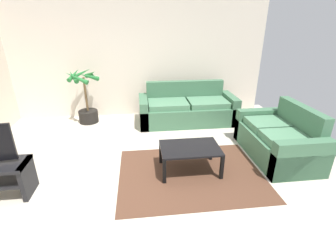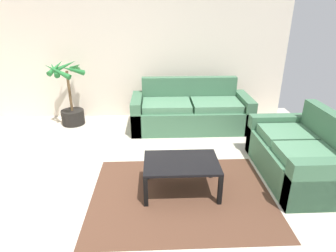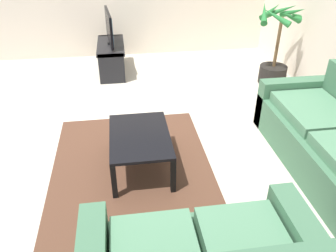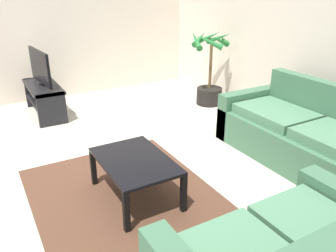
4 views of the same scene
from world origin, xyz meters
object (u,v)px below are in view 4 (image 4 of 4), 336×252
at_px(tv, 40,67).
at_px(coffee_table, 135,164).
at_px(couch_main, 309,139).
at_px(tv_stand, 44,95).
at_px(potted_palm, 209,76).

relative_size(tv, coffee_table, 0.99).
bearing_deg(coffee_table, couch_main, 80.13).
distance_m(couch_main, tv_stand, 3.91).
height_order(tv, coffee_table, tv).
bearing_deg(coffee_table, tv, -174.26).
xyz_separation_m(tv, potted_palm, (0.86, 2.57, -0.28)).
bearing_deg(couch_main, potted_palm, 173.61).
xyz_separation_m(tv_stand, tv, (-0.00, 0.00, 0.46)).
bearing_deg(couch_main, tv, -143.78).
bearing_deg(tv_stand, couch_main, 36.26).
bearing_deg(potted_palm, couch_main, -6.39).
bearing_deg(potted_palm, tv_stand, -108.46).
height_order(coffee_table, potted_palm, potted_palm).
bearing_deg(tv, coffee_table, 5.74).
bearing_deg(couch_main, coffee_table, -99.87).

